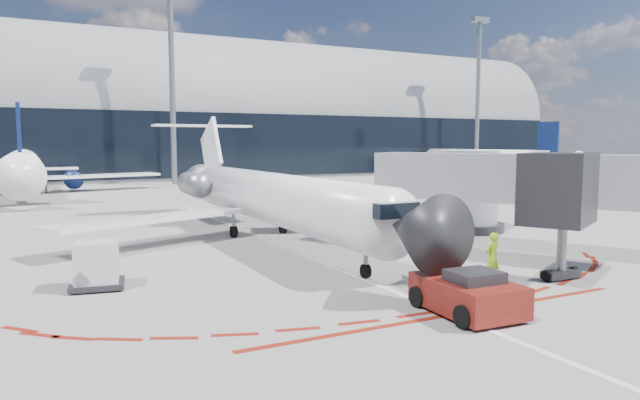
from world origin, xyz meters
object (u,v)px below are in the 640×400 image
pushback_tug (468,294)px  uld_container (97,266)px  regional_jet (267,196)px  ramp_worker (492,257)px

pushback_tug → uld_container: 12.98m
regional_jet → pushback_tug: 15.83m
pushback_tug → uld_container: uld_container is taller
pushback_tug → uld_container: bearing=143.0°
regional_jet → uld_container: size_ratio=13.68×
regional_jet → ramp_worker: 13.63m
pushback_tug → ramp_worker: bearing=40.5°
pushback_tug → ramp_worker: ramp_worker is taller
regional_jet → pushback_tug: (0.37, -15.73, -1.75)m
uld_container → regional_jet: bearing=47.3°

